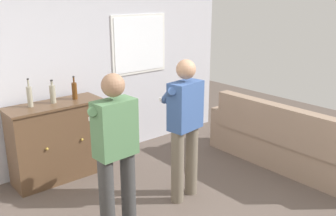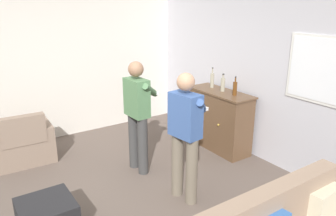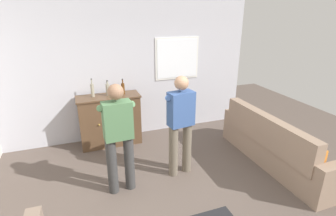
# 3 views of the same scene
# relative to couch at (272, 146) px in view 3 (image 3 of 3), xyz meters

# --- Properties ---
(ground) EXTENTS (10.40, 10.40, 0.00)m
(ground) POSITION_rel_couch_xyz_m (-2.00, -0.55, -0.36)
(ground) COLOR brown
(wall_back_with_window) EXTENTS (5.20, 0.15, 2.80)m
(wall_back_with_window) POSITION_rel_couch_xyz_m (-1.98, 2.11, 1.05)
(wall_back_with_window) COLOR silver
(wall_back_with_window) RESTS_ON ground
(couch) EXTENTS (0.57, 2.43, 0.94)m
(couch) POSITION_rel_couch_xyz_m (0.00, 0.00, 0.00)
(couch) COLOR gray
(couch) RESTS_ON ground
(sideboard_cabinet) EXTENTS (1.22, 0.49, 1.03)m
(sideboard_cabinet) POSITION_rel_couch_xyz_m (-2.55, 1.75, 0.16)
(sideboard_cabinet) COLOR brown
(sideboard_cabinet) RESTS_ON ground
(bottle_wine_green) EXTENTS (0.07, 0.07, 0.31)m
(bottle_wine_green) POSITION_rel_couch_xyz_m (-2.24, 1.77, 0.79)
(bottle_wine_green) COLOR #593314
(bottle_wine_green) RESTS_ON sideboard_cabinet
(bottle_liquor_amber) EXTENTS (0.07, 0.07, 0.30)m
(bottle_liquor_amber) POSITION_rel_couch_xyz_m (-2.54, 1.78, 0.79)
(bottle_liquor_amber) COLOR gray
(bottle_liquor_amber) RESTS_ON sideboard_cabinet
(bottle_spirits_clear) EXTENTS (0.07, 0.07, 0.36)m
(bottle_spirits_clear) POSITION_rel_couch_xyz_m (-2.82, 1.80, 0.81)
(bottle_spirits_clear) COLOR gray
(bottle_spirits_clear) RESTS_ON sideboard_cabinet
(person_standing_left) EXTENTS (0.56, 0.48, 1.68)m
(person_standing_left) POSITION_rel_couch_xyz_m (-2.62, 0.20, 0.58)
(person_standing_left) COLOR #383838
(person_standing_left) RESTS_ON ground
(person_standing_right) EXTENTS (0.55, 0.50, 1.68)m
(person_standing_right) POSITION_rel_couch_xyz_m (-1.62, 0.32, 0.58)
(person_standing_right) COLOR #6B6051
(person_standing_right) RESTS_ON ground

